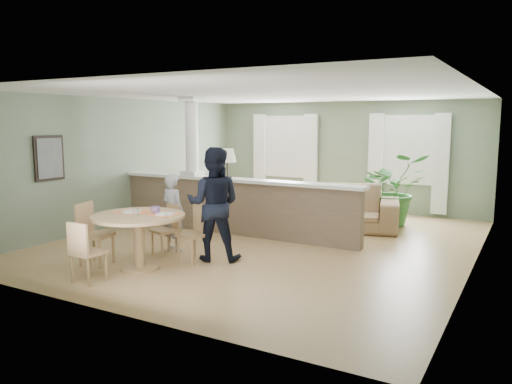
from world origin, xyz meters
The scene contains 12 objects.
ground centered at (0.00, 0.00, 0.00)m, with size 8.00×8.00×0.00m, color tan.
room_shell centered at (-0.03, 0.63, 1.81)m, with size 7.02×8.02×2.71m.
pony_wall centered at (-0.99, 0.20, 0.71)m, with size 5.32×0.38×2.70m.
sofa centered at (0.39, 1.62, 0.45)m, with size 3.10×1.21×0.90m, color #8C684C.
houseplant centered at (1.60, 2.62, 0.77)m, with size 1.39×1.21×1.55m, color #2C6428.
dining_table centered at (-0.87, -2.52, 0.66)m, with size 1.38×1.38×0.94m.
chair_far_boy centered at (-1.06, -1.62, 0.46)m, with size 0.48×0.48×0.84m.
chair_far_man centered at (-0.40, -1.72, 0.50)m, with size 0.49×0.49×0.90m.
chair_near centered at (-1.07, -3.40, 0.48)m, with size 0.39×0.39×0.86m.
chair_side centered at (-1.69, -2.69, 0.53)m, with size 0.52×0.52×0.97m.
child_person centered at (-1.14, -1.39, 0.67)m, with size 0.49×0.32×1.33m, color #97979C.
man_person centered at (-0.19, -1.54, 0.91)m, with size 0.88×0.69×1.81m, color black.
Camera 1 is at (4.23, -8.02, 2.21)m, focal length 35.00 mm.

